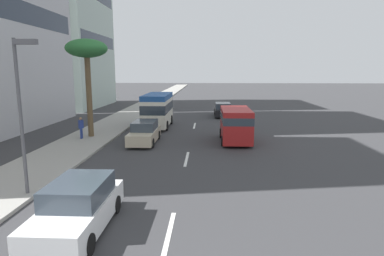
# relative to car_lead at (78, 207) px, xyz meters

# --- Properties ---
(ground_plane) EXTENTS (198.00, 198.00, 0.00)m
(ground_plane) POSITION_rel_car_lead_xyz_m (25.50, -2.98, -0.77)
(ground_plane) COLOR #38383A
(sidewalk_right) EXTENTS (162.00, 3.91, 0.15)m
(sidewalk_right) POSITION_rel_car_lead_xyz_m (25.50, 4.81, -0.70)
(sidewalk_right) COLOR #9E9B93
(sidewalk_right) RESTS_ON ground_plane
(lane_stripe_near) EXTENTS (3.20, 0.16, 0.01)m
(lane_stripe_near) POSITION_rel_car_lead_xyz_m (-0.20, -2.98, -0.76)
(lane_stripe_near) COLOR silver
(lane_stripe_near) RESTS_ON ground_plane
(lane_stripe_mid) EXTENTS (3.20, 0.16, 0.01)m
(lane_stripe_mid) POSITION_rel_car_lead_xyz_m (8.87, -2.98, -0.76)
(lane_stripe_mid) COLOR silver
(lane_stripe_mid) RESTS_ON ground_plane
(lane_stripe_far) EXTENTS (3.20, 0.16, 0.01)m
(lane_stripe_far) POSITION_rel_car_lead_xyz_m (20.61, -2.98, -0.76)
(lane_stripe_far) COLOR silver
(lane_stripe_far) RESTS_ON ground_plane
(car_lead) EXTENTS (4.55, 1.91, 1.63)m
(car_lead) POSITION_rel_car_lead_xyz_m (0.00, 0.00, 0.00)
(car_lead) COLOR white
(car_lead) RESTS_ON ground_plane
(car_second) EXTENTS (4.50, 1.79, 1.57)m
(car_second) POSITION_rel_car_lead_xyz_m (13.07, 0.32, -0.03)
(car_second) COLOR beige
(car_second) RESTS_ON ground_plane
(van_third) EXTENTS (4.77, 2.17, 2.43)m
(van_third) POSITION_rel_car_lead_xyz_m (13.76, -6.24, 0.62)
(van_third) COLOR #A51E1E
(van_third) RESTS_ON ground_plane
(car_fourth) EXTENTS (4.72, 1.84, 1.55)m
(car_fourth) POSITION_rel_car_lead_xyz_m (27.13, -5.91, -0.03)
(car_fourth) COLOR black
(car_fourth) RESTS_ON ground_plane
(minibus_fifth) EXTENTS (6.07, 2.28, 3.03)m
(minibus_fifth) POSITION_rel_car_lead_xyz_m (19.89, 0.38, 0.89)
(minibus_fifth) COLOR silver
(minibus_fifth) RESTS_ON ground_plane
(pedestrian_near_lamp) EXTENTS (0.38, 0.38, 1.59)m
(pedestrian_near_lamp) POSITION_rel_car_lead_xyz_m (13.68, 5.18, 0.25)
(pedestrian_near_lamp) COLOR navy
(pedestrian_near_lamp) RESTS_ON sidewalk_right
(palm_tree) EXTENTS (3.05, 3.05, 7.30)m
(palm_tree) POSITION_rel_car_lead_xyz_m (14.58, 4.77, 5.72)
(palm_tree) COLOR brown
(palm_tree) RESTS_ON sidewalk_right
(street_lamp) EXTENTS (0.24, 0.97, 6.24)m
(street_lamp) POSITION_rel_car_lead_xyz_m (2.73, 3.14, 3.27)
(street_lamp) COLOR #4C4C51
(street_lamp) RESTS_ON sidewalk_right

